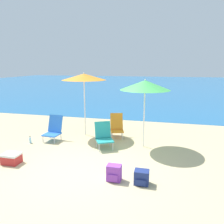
% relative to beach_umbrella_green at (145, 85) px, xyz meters
% --- Properties ---
extents(ground_plane, '(60.00, 60.00, 0.00)m').
position_rel_beach_umbrella_green_xyz_m(ground_plane, '(-1.34, -1.89, -1.96)').
color(ground_plane, '#C6B284').
extents(sea_water, '(60.00, 40.00, 0.01)m').
position_rel_beach_umbrella_green_xyz_m(sea_water, '(-1.34, 23.21, -1.96)').
color(sea_water, '#23669E').
rests_on(sea_water, ground).
extents(beach_umbrella_green, '(1.53, 1.53, 2.15)m').
position_rel_beach_umbrella_green_xyz_m(beach_umbrella_green, '(0.00, 0.00, 0.00)').
color(beach_umbrella_green, white).
rests_on(beach_umbrella_green, ground).
extents(beach_umbrella_orange, '(1.58, 1.58, 2.30)m').
position_rel_beach_umbrella_green_xyz_m(beach_umbrella_orange, '(-2.23, 0.72, 0.18)').
color(beach_umbrella_orange, white).
rests_on(beach_umbrella_orange, ground).
extents(beach_chair_blue, '(0.55, 0.64, 0.85)m').
position_rel_beach_umbrella_green_xyz_m(beach_chair_blue, '(-3.08, -0.08, -1.55)').
color(beach_chair_blue, silver).
rests_on(beach_chair_blue, ground).
extents(beach_chair_orange, '(0.60, 0.68, 0.84)m').
position_rel_beach_umbrella_green_xyz_m(beach_chair_orange, '(-1.03, 0.75, -1.54)').
color(beach_chair_orange, silver).
rests_on(beach_chair_orange, ground).
extents(beach_chair_teal, '(0.71, 0.74, 0.81)m').
position_rel_beach_umbrella_green_xyz_m(beach_chair_teal, '(-1.21, -0.37, -1.55)').
color(beach_chair_teal, silver).
rests_on(beach_chair_teal, ground).
extents(backpack_navy, '(0.32, 0.27, 0.32)m').
position_rel_beach_umbrella_green_xyz_m(backpack_navy, '(0.19, -2.27, -1.80)').
color(backpack_navy, navy).
rests_on(backpack_navy, ground).
extents(backpack_purple, '(0.32, 0.25, 0.37)m').
position_rel_beach_umbrella_green_xyz_m(backpack_purple, '(-0.43, -2.26, -1.78)').
color(backpack_purple, purple).
rests_on(backpack_purple, ground).
extents(water_bottle, '(0.07, 0.07, 0.24)m').
position_rel_beach_umbrella_green_xyz_m(water_bottle, '(-3.70, -0.57, -1.86)').
color(water_bottle, '#8CCCEA').
rests_on(water_bottle, ground).
extents(cooler_box, '(0.45, 0.35, 0.28)m').
position_rel_beach_umbrella_green_xyz_m(cooler_box, '(-3.27, -2.05, -1.82)').
color(cooler_box, '#B72828').
rests_on(cooler_box, ground).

